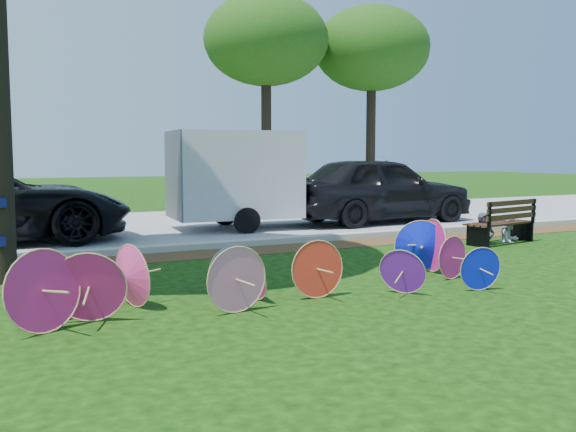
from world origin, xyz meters
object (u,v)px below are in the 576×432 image
dark_pickup (378,189)px  person_left (484,214)px  cargo_trailer (235,174)px  parasol_pile (274,268)px  park_bench (499,222)px  person_right (510,217)px

dark_pickup → person_left: size_ratio=4.22×
cargo_trailer → parasol_pile: bearing=-103.0°
cargo_trailer → park_bench: 6.14m
park_bench → person_left: (-0.35, 0.05, 0.17)m
dark_pickup → person_left: dark_pickup is taller
parasol_pile → cargo_trailer: bearing=72.2°
park_bench → person_left: 0.39m
parasol_pile → dark_pickup: dark_pickup is taller
person_left → park_bench: bearing=10.6°
dark_pickup → park_bench: dark_pickup is taller
cargo_trailer → person_right: cargo_trailer is taller
parasol_pile → person_right: size_ratio=6.23×
park_bench → person_right: person_right is taller
parasol_pile → person_left: size_ratio=5.21×
dark_pickup → parasol_pile: bearing=135.7°
person_left → person_right: person_left is taller
parasol_pile → person_left: 6.38m
cargo_trailer → person_left: bearing=-47.4°
cargo_trailer → person_right: 6.32m
parasol_pile → cargo_trailer: 7.55m
parasol_pile → park_bench: (6.21, 2.48, 0.06)m
parasol_pile → dark_pickup: 9.28m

